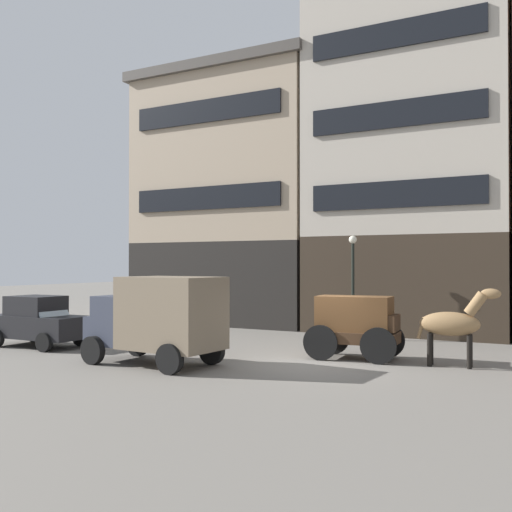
# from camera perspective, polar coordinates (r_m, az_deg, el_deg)

# --- Properties ---
(ground_plane) EXTENTS (120.00, 120.00, 0.00)m
(ground_plane) POSITION_cam_1_polar(r_m,az_deg,el_deg) (18.12, 5.97, -10.28)
(ground_plane) COLOR slate
(building_far_left) EXTENTS (10.02, 6.90, 12.92)m
(building_far_left) POSITION_cam_1_polar(r_m,az_deg,el_deg) (31.21, -1.62, 5.68)
(building_far_left) COLOR black
(building_far_left) RESTS_ON ground_plane
(building_center_left) EXTENTS (8.98, 6.90, 17.72)m
(building_center_left) POSITION_cam_1_polar(r_m,az_deg,el_deg) (28.24, 15.02, 11.34)
(building_center_left) COLOR #33281E
(building_center_left) RESTS_ON ground_plane
(cargo_wagon) EXTENTS (3.01, 1.73, 1.98)m
(cargo_wagon) POSITION_cam_1_polar(r_m,az_deg,el_deg) (18.91, 9.64, -6.37)
(cargo_wagon) COLOR #3D2819
(cargo_wagon) RESTS_ON ground_plane
(draft_horse) EXTENTS (2.35, 0.73, 2.30)m
(draft_horse) POSITION_cam_1_polar(r_m,az_deg,el_deg) (18.18, 18.54, -6.18)
(draft_horse) COLOR #937047
(draft_horse) RESTS_ON ground_plane
(delivery_truck_near) EXTENTS (4.46, 2.40, 2.62)m
(delivery_truck_near) POSITION_cam_1_polar(r_m,az_deg,el_deg) (17.81, -9.61, -5.83)
(delivery_truck_near) COLOR #333847
(delivery_truck_near) RESTS_ON ground_plane
(sedan_dark) EXTENTS (3.70, 1.87, 1.83)m
(sedan_dark) POSITION_cam_1_polar(r_m,az_deg,el_deg) (22.86, -20.33, -5.94)
(sedan_dark) COLOR black
(sedan_dark) RESTS_ON ground_plane
(streetlamp_curbside) EXTENTS (0.32, 0.32, 4.12)m
(streetlamp_curbside) POSITION_cam_1_polar(r_m,az_deg,el_deg) (23.75, 9.36, -1.53)
(streetlamp_curbside) COLOR black
(streetlamp_curbside) RESTS_ON ground_plane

